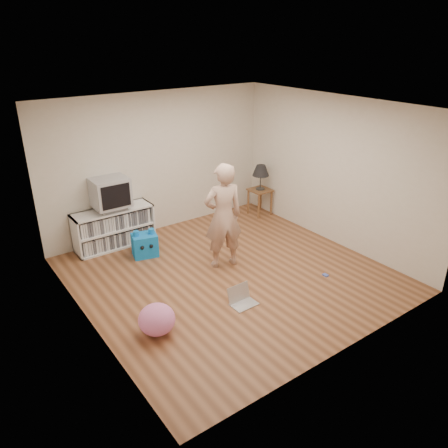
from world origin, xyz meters
TOP-DOWN VIEW (x-y plane):
  - ground at (0.00, 0.00)m, footprint 4.50×4.50m
  - walls at (0.00, 0.00)m, footprint 4.52×4.52m
  - ceiling at (0.00, 0.00)m, footprint 4.50×4.50m
  - media_unit at (-1.07, 2.04)m, footprint 1.40×0.45m
  - dvd_deck at (-1.07, 2.02)m, footprint 0.45×0.35m
  - crt_tv at (-1.07, 2.02)m, footprint 0.60×0.53m
  - side_table at (1.99, 1.65)m, footprint 0.42×0.42m
  - table_lamp at (1.99, 1.65)m, footprint 0.34×0.34m
  - person at (0.09, 0.31)m, footprint 0.72×0.56m
  - laptop at (-0.35, -0.74)m, footprint 0.37×0.30m
  - playing_cards at (1.20, -0.92)m, footprint 0.07×0.09m
  - plush_blue at (-0.80, 1.37)m, footprint 0.48×0.42m
  - plush_pink at (-1.63, -0.64)m, footprint 0.52×0.52m

SIDE VIEW (x-z plane):
  - ground at x=0.00m, z-range 0.00..0.00m
  - playing_cards at x=1.20m, z-range 0.00..0.02m
  - laptop at x=-0.35m, z-range -0.06..0.20m
  - plush_pink at x=-1.63m, z-range 0.00..0.40m
  - plush_blue at x=-0.80m, z-range -0.04..0.44m
  - media_unit at x=-1.07m, z-range 0.00..0.70m
  - side_table at x=1.99m, z-range 0.14..0.69m
  - dvd_deck at x=-1.07m, z-range 0.70..0.77m
  - person at x=0.09m, z-range 0.00..1.74m
  - table_lamp at x=1.99m, z-range 0.68..1.20m
  - crt_tv at x=-1.07m, z-range 0.77..1.27m
  - walls at x=0.00m, z-range 0.00..2.60m
  - ceiling at x=0.00m, z-range 2.60..2.60m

